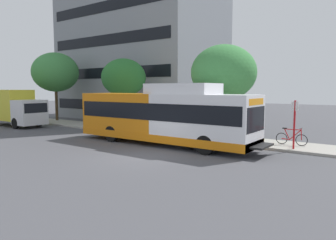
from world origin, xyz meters
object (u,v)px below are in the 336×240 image
street_tree_mid_block (124,78)px  transit_bus (163,116)px  bus_stop_sign_pole (294,121)px  street_tree_far_block (55,72)px  box_truck_background (13,107)px  bicycle_parked (292,138)px  street_tree_near_stop (224,73)px

street_tree_mid_block → transit_bus: bearing=-120.9°
transit_bus → bus_stop_sign_pole: bearing=-71.0°
street_tree_far_block → box_truck_background: street_tree_far_block is taller
bicycle_parked → street_tree_far_block: street_tree_far_block is taller
box_truck_background → street_tree_near_stop: bearing=-76.6°
transit_bus → street_tree_mid_block: size_ratio=2.12×
bus_stop_sign_pole → street_tree_mid_block: size_ratio=0.45×
transit_bus → street_tree_near_stop: (4.05, -1.92, 2.70)m
bus_stop_sign_pole → bicycle_parked: size_ratio=1.48×
street_tree_near_stop → street_tree_mid_block: size_ratio=1.06×
bicycle_parked → transit_bus: bearing=118.5°
bus_stop_sign_pole → street_tree_mid_block: street_tree_mid_block is taller
bus_stop_sign_pole → street_tree_near_stop: (1.67, 5.02, 2.75)m
transit_bus → street_tree_near_stop: bearing=-25.3°
transit_bus → box_truck_background: (-0.37, 16.66, 0.04)m
bus_stop_sign_pole → bicycle_parked: 1.64m
street_tree_mid_block → bus_stop_sign_pole: bearing=-98.6°
transit_bus → bus_stop_sign_pole: (2.39, -6.93, -0.05)m
street_tree_far_block → box_truck_background: (-4.62, -0.24, -3.27)m
transit_bus → bicycle_parked: (3.55, -6.52, -1.14)m
street_tree_near_stop → bicycle_parked: bearing=-96.3°
street_tree_mid_block → box_truck_background: bearing=119.1°
bus_stop_sign_pole → street_tree_near_stop: bearing=71.6°
transit_bus → street_tree_mid_block: (4.61, 7.72, 2.59)m
street_tree_far_block → street_tree_near_stop: bearing=-90.6°
street_tree_far_block → street_tree_mid_block: bearing=-87.7°
bus_stop_sign_pole → box_truck_background: box_truck_background is taller
transit_bus → box_truck_background: size_ratio=1.75×
bicycle_parked → street_tree_far_block: 23.85m
transit_bus → bicycle_parked: bearing=-61.5°
bus_stop_sign_pole → street_tree_far_block: (1.86, 23.83, 3.36)m
transit_bus → box_truck_background: bearing=91.3°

